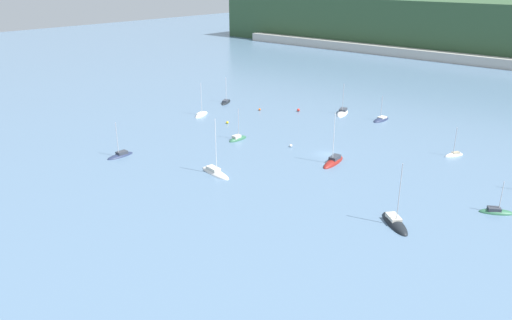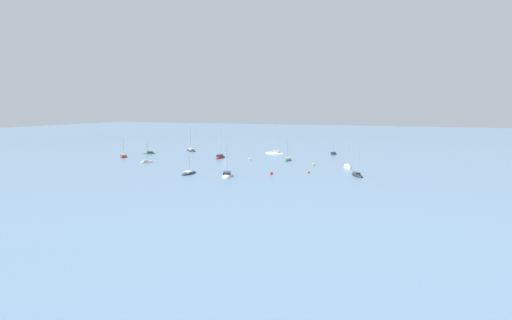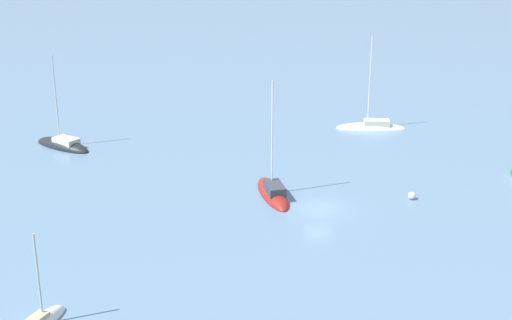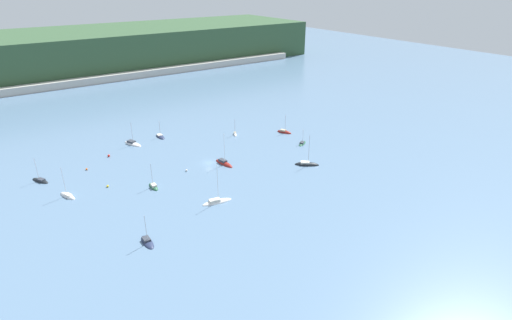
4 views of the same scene
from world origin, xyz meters
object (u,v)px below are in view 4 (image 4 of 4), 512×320
Objects in this scene: sailboat_7 at (68,196)px; mooring_buoy_3 at (108,186)px; sailboat_5 at (307,165)px; sailboat_11 at (302,144)px; sailboat_10 at (160,137)px; sailboat_4 at (154,187)px; sailboat_6 at (284,132)px; mooring_buoy_0 at (87,169)px; mooring_buoy_2 at (186,170)px; sailboat_9 at (40,181)px; sailboat_8 at (224,163)px; sailboat_0 at (217,202)px; sailboat_1 at (235,134)px; sailboat_2 at (133,144)px; sailboat_3 at (147,242)px; mooring_buoy_1 at (109,156)px.

sailboat_7 is 14.93× the size of mooring_buoy_3.
sailboat_11 is at bearing 93.39° from sailboat_5.
sailboat_4 is at bearing -23.02° from sailboat_10.
sailboat_4 is at bearing -103.66° from sailboat_6.
mooring_buoy_3 reaches higher than mooring_buoy_0.
mooring_buoy_0 is 33.68m from mooring_buoy_2.
sailboat_6 is 77.11m from mooring_buoy_0.
sailboat_9 reaches higher than mooring_buoy_0.
sailboat_8 is at bearing -176.87° from sailboat_5.
sailboat_5 is 62.13m from sailboat_10.
sailboat_4 is at bearing 130.20° from sailboat_0.
sailboat_1 reaches higher than mooring_buoy_2.
sailboat_2 is 60.82m from sailboat_6.
mooring_buoy_3 is (-56.11, -15.52, 0.26)m from sailboat_1.
sailboat_9 is at bearing -120.24° from sailboat_8.
sailboat_6 is at bearing 89.72° from sailboat_1.
sailboat_4 is 1.01× the size of sailboat_6.
mooring_buoy_0 is (-25.33, 43.33, 0.20)m from sailboat_0.
mooring_buoy_2 is (25.14, 30.13, 0.24)m from sailboat_3.
sailboat_7 is at bearing -113.02° from sailboat_6.
mooring_buoy_2 is at bearing -9.04° from mooring_buoy_3.
sailboat_9 is at bearing -70.33° from sailboat_10.
sailboat_8 reaches higher than sailboat_11.
sailboat_3 is at bearing 156.26° from sailboat_4.
mooring_buoy_0 is 0.95× the size of mooring_buoy_3.
sailboat_5 is 1.37× the size of sailboat_9.
sailboat_2 is at bearing 168.89° from sailboat_5.
sailboat_3 is 0.71× the size of sailboat_5.
sailboat_6 is at bearing -76.43° from sailboat_4.
sailboat_5 is at bearing 35.27° from sailboat_1.
sailboat_10 is at bearing -145.64° from sailboat_6.
sailboat_11 is at bearing -88.65° from sailboat_4.
mooring_buoy_2 is 25.10m from mooring_buoy_3.
sailboat_10 is at bearing 159.72° from sailboat_5.
sailboat_0 is at bearing -4.50° from sailboat_10.
mooring_buoy_1 is at bearing -141.06° from sailboat_8.
sailboat_5 is at bearing -31.79° from mooring_buoy_0.
sailboat_8 reaches higher than sailboat_10.
sailboat_1 is 0.87× the size of sailboat_4.
sailboat_9 is 9.98× the size of mooring_buoy_1.
sailboat_6 is (51.09, 33.02, -0.04)m from sailboat_0.
sailboat_2 is 37.01m from sailboat_9.
sailboat_9 is at bearing -122.79° from sailboat_6.
sailboat_2 is at bearing -66.15° from sailboat_7.
sailboat_7 is 36.52m from mooring_buoy_2.
sailboat_7 is at bearing 170.54° from sailboat_9.
sailboat_7 is (-11.04, 35.04, -0.04)m from sailboat_3.
sailboat_10 is (41.33, 29.72, -0.01)m from sailboat_7.
sailboat_2 is at bearing 101.26° from mooring_buoy_2.
mooring_buoy_2 is (-13.24, 2.12, 0.23)m from sailboat_8.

